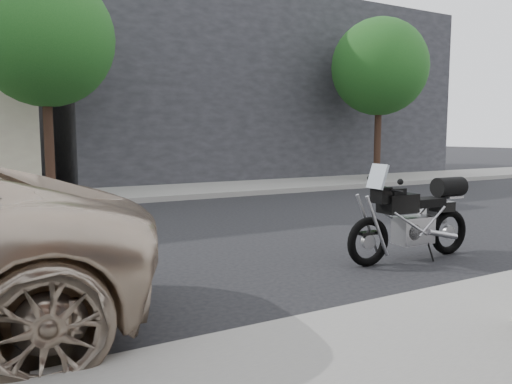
# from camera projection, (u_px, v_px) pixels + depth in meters

# --- Properties ---
(ground) EXTENTS (120.00, 120.00, 0.00)m
(ground) POSITION_uv_depth(u_px,v_px,m) (223.00, 238.00, 8.53)
(ground) COLOR black
(ground) RESTS_ON ground
(far_sidewalk) EXTENTS (44.00, 3.00, 0.15)m
(far_sidewalk) POSITION_uv_depth(u_px,v_px,m) (125.00, 194.00, 14.16)
(far_sidewalk) COLOR gray
(far_sidewalk) RESTS_ON ground
(far_building_dark) EXTENTS (16.00, 11.00, 7.00)m
(far_building_dark) POSITION_uv_depth(u_px,v_px,m) (234.00, 97.00, 23.23)
(far_building_dark) COLOR #25252A
(far_building_dark) RESTS_ON ground
(street_tree_left) EXTENTS (3.40, 3.40, 5.70)m
(street_tree_left) POSITION_uv_depth(u_px,v_px,m) (379.00, 67.00, 17.62)
(street_tree_left) COLOR #332017
(street_tree_left) RESTS_ON far_sidewalk
(street_tree_mid) EXTENTS (3.40, 3.40, 5.70)m
(street_tree_mid) POSITION_uv_depth(u_px,v_px,m) (44.00, 38.00, 12.29)
(street_tree_mid) COLOR #332017
(street_tree_mid) RESTS_ON far_sidewalk
(motorcycle) EXTENTS (2.18, 0.70, 1.38)m
(motorcycle) POSITION_uv_depth(u_px,v_px,m) (417.00, 217.00, 7.09)
(motorcycle) COLOR black
(motorcycle) RESTS_ON ground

